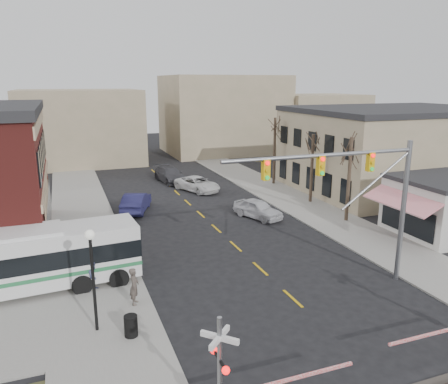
# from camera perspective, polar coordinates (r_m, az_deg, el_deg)

# --- Properties ---
(ground) EXTENTS (160.00, 160.00, 0.00)m
(ground) POSITION_cam_1_polar(r_m,az_deg,el_deg) (22.30, 11.57, -15.74)
(ground) COLOR black
(ground) RESTS_ON ground
(sidewalk_west) EXTENTS (5.00, 60.00, 0.12)m
(sidewalk_west) POSITION_cam_1_polar(r_m,az_deg,el_deg) (37.83, -17.90, -3.36)
(sidewalk_west) COLOR gray
(sidewalk_west) RESTS_ON ground
(sidewalk_east) EXTENTS (5.00, 60.00, 0.12)m
(sidewalk_east) POSITION_cam_1_polar(r_m,az_deg,el_deg) (42.85, 8.30, -0.78)
(sidewalk_east) COLOR gray
(sidewalk_east) RESTS_ON ground
(tan_building) EXTENTS (20.30, 15.30, 8.50)m
(tan_building) POSITION_cam_1_polar(r_m,az_deg,el_deg) (49.22, 21.42, 5.31)
(tan_building) COLOR gray
(tan_building) RESTS_ON ground
(tree_east_a) EXTENTS (0.28, 0.28, 6.75)m
(tree_east_a) POSITION_cam_1_polar(r_m,az_deg,el_deg) (36.05, 16.00, 1.58)
(tree_east_a) COLOR #382B21
(tree_east_a) RESTS_ON sidewalk_east
(tree_east_b) EXTENTS (0.28, 0.28, 6.30)m
(tree_east_b) POSITION_cam_1_polar(r_m,az_deg,el_deg) (41.11, 11.39, 3.04)
(tree_east_b) COLOR #382B21
(tree_east_b) RESTS_ON sidewalk_east
(tree_east_c) EXTENTS (0.28, 0.28, 7.20)m
(tree_east_c) POSITION_cam_1_polar(r_m,az_deg,el_deg) (47.99, 6.60, 5.34)
(tree_east_c) COLOR #382B21
(tree_east_c) RESTS_ON sidewalk_east
(transit_bus) EXTENTS (13.23, 3.81, 3.36)m
(transit_bus) POSITION_cam_1_polar(r_m,az_deg,el_deg) (25.58, -25.98, -8.23)
(transit_bus) COLOR silver
(transit_bus) RESTS_ON ground
(traffic_signal_mast) EXTENTS (10.90, 0.30, 8.00)m
(traffic_signal_mast) POSITION_cam_1_polar(r_m,az_deg,el_deg) (23.86, 17.49, 0.85)
(traffic_signal_mast) COLOR gray
(traffic_signal_mast) RESTS_ON ground
(rr_crossing_west) EXTENTS (5.60, 1.36, 4.00)m
(rr_crossing_west) POSITION_cam_1_polar(r_m,az_deg,el_deg) (15.19, 1.07, -22.39)
(rr_crossing_west) COLOR gray
(rr_crossing_west) RESTS_ON ground
(street_lamp) EXTENTS (0.44, 0.44, 4.78)m
(street_lamp) POSITION_cam_1_polar(r_m,az_deg,el_deg) (20.02, -16.89, -8.55)
(street_lamp) COLOR black
(street_lamp) RESTS_ON sidewalk_west
(trash_bin) EXTENTS (0.60, 0.60, 0.97)m
(trash_bin) POSITION_cam_1_polar(r_m,az_deg,el_deg) (20.48, -12.06, -16.72)
(trash_bin) COLOR black
(trash_bin) RESTS_ON sidewalk_west
(car_a) EXTENTS (3.38, 4.91, 1.55)m
(car_a) POSITION_cam_1_polar(r_m,az_deg,el_deg) (36.40, 4.43, -2.20)
(car_a) COLOR silver
(car_a) RESTS_ON ground
(car_b) EXTENTS (3.51, 5.45, 1.70)m
(car_b) POSITION_cam_1_polar(r_m,az_deg,el_deg) (38.79, -11.42, -1.30)
(car_b) COLOR #1C1C46
(car_b) RESTS_ON ground
(car_c) EXTENTS (4.36, 5.90, 1.49)m
(car_c) POSITION_cam_1_polar(r_m,az_deg,el_deg) (45.30, -3.49, 1.05)
(car_c) COLOR silver
(car_c) RESTS_ON ground
(car_d) EXTENTS (3.13, 5.97, 1.65)m
(car_d) POSITION_cam_1_polar(r_m,az_deg,el_deg) (49.78, -7.00, 2.26)
(car_d) COLOR #3C3C41
(car_d) RESTS_ON ground
(pedestrian_near) EXTENTS (0.66, 0.81, 1.93)m
(pedestrian_near) POSITION_cam_1_polar(r_m,az_deg,el_deg) (22.81, -11.64, -11.95)
(pedestrian_near) COLOR #4F453F
(pedestrian_near) RESTS_ON sidewalk_west
(pedestrian_far) EXTENTS (0.99, 0.93, 1.62)m
(pedestrian_far) POSITION_cam_1_polar(r_m,az_deg,el_deg) (24.81, -16.62, -10.44)
(pedestrian_far) COLOR #393E64
(pedestrian_far) RESTS_ON sidewalk_west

